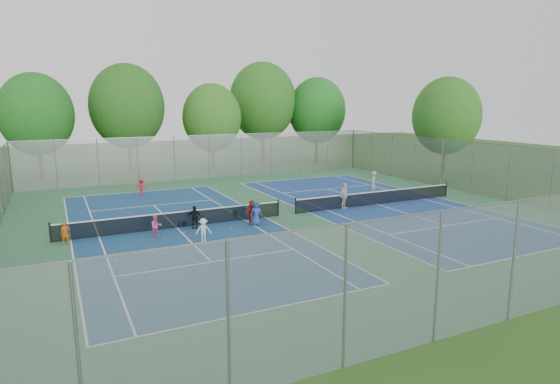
# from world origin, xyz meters

# --- Properties ---
(ground) EXTENTS (120.00, 120.00, 0.00)m
(ground) POSITION_xyz_m (0.00, 0.00, 0.00)
(ground) COLOR #295219
(ground) RESTS_ON ground
(court_pad) EXTENTS (32.00, 32.00, 0.01)m
(court_pad) POSITION_xyz_m (0.00, 0.00, 0.01)
(court_pad) COLOR #316842
(court_pad) RESTS_ON ground
(court_left) EXTENTS (10.97, 23.77, 0.01)m
(court_left) POSITION_xyz_m (-7.00, 0.00, 0.02)
(court_left) COLOR navy
(court_left) RESTS_ON court_pad
(court_right) EXTENTS (10.97, 23.77, 0.01)m
(court_right) POSITION_xyz_m (7.00, 0.00, 0.02)
(court_right) COLOR navy
(court_right) RESTS_ON court_pad
(net_left) EXTENTS (12.87, 0.10, 0.91)m
(net_left) POSITION_xyz_m (-7.00, 0.00, 0.46)
(net_left) COLOR black
(net_left) RESTS_ON ground
(net_right) EXTENTS (12.87, 0.10, 0.91)m
(net_right) POSITION_xyz_m (7.00, 0.00, 0.46)
(net_right) COLOR black
(net_right) RESTS_ON ground
(fence_north) EXTENTS (32.00, 0.10, 4.00)m
(fence_north) POSITION_xyz_m (0.00, 16.00, 2.00)
(fence_north) COLOR gray
(fence_north) RESTS_ON ground
(fence_south) EXTENTS (32.00, 0.10, 4.00)m
(fence_south) POSITION_xyz_m (0.00, -16.00, 2.00)
(fence_south) COLOR gray
(fence_south) RESTS_ON ground
(fence_east) EXTENTS (0.10, 32.00, 4.00)m
(fence_east) POSITION_xyz_m (16.00, 0.00, 2.00)
(fence_east) COLOR gray
(fence_east) RESTS_ON ground
(tree_nw) EXTENTS (6.40, 6.40, 9.58)m
(tree_nw) POSITION_xyz_m (-14.00, 22.00, 5.89)
(tree_nw) COLOR #443326
(tree_nw) RESTS_ON ground
(tree_nl) EXTENTS (7.20, 7.20, 10.69)m
(tree_nl) POSITION_xyz_m (-6.00, 23.00, 6.54)
(tree_nl) COLOR #443326
(tree_nl) RESTS_ON ground
(tree_nc) EXTENTS (6.00, 6.00, 8.85)m
(tree_nc) POSITION_xyz_m (2.00, 21.00, 5.39)
(tree_nc) COLOR #443326
(tree_nc) RESTS_ON ground
(tree_nr) EXTENTS (7.60, 7.60, 11.42)m
(tree_nr) POSITION_xyz_m (9.00, 24.00, 7.04)
(tree_nr) COLOR #443326
(tree_nr) RESTS_ON ground
(tree_ne) EXTENTS (6.60, 6.60, 9.77)m
(tree_ne) POSITION_xyz_m (15.00, 22.00, 5.97)
(tree_ne) COLOR #443326
(tree_ne) RESTS_ON ground
(tree_side_e) EXTENTS (6.00, 6.00, 9.20)m
(tree_side_e) POSITION_xyz_m (19.00, 6.00, 5.74)
(tree_side_e) COLOR #443326
(tree_side_e) RESTS_ON ground
(ball_crate) EXTENTS (0.45, 0.45, 0.33)m
(ball_crate) POSITION_xyz_m (-6.60, 0.22, 0.17)
(ball_crate) COLOR #1935C0
(ball_crate) RESTS_ON ground
(ball_hopper) EXTENTS (0.26, 0.26, 0.50)m
(ball_hopper) POSITION_xyz_m (-3.10, 1.02, 0.25)
(ball_hopper) COLOR #217C25
(ball_hopper) RESTS_ON ground
(student_a) EXTENTS (0.45, 0.32, 1.15)m
(student_a) POSITION_xyz_m (-12.71, -0.60, 0.58)
(student_a) COLOR #BF5D11
(student_a) RESTS_ON ground
(student_b) EXTENTS (0.63, 0.52, 1.20)m
(student_b) POSITION_xyz_m (-8.38, -1.38, 0.60)
(student_b) COLOR #E85A9E
(student_b) RESTS_ON ground
(student_c) EXTENTS (0.84, 0.57, 1.21)m
(student_c) POSITION_xyz_m (-6.37, -3.19, 0.60)
(student_c) COLOR white
(student_c) RESTS_ON ground
(student_d) EXTENTS (0.84, 0.63, 1.32)m
(student_d) POSITION_xyz_m (-6.11, -0.60, 0.66)
(student_d) COLOR black
(student_d) RESTS_ON ground
(student_e) EXTENTS (0.75, 0.53, 1.44)m
(student_e) POSITION_xyz_m (-2.71, -1.45, 0.72)
(student_e) COLOR #284C95
(student_e) RESTS_ON ground
(student_f) EXTENTS (1.38, 0.90, 1.42)m
(student_f) POSITION_xyz_m (-2.82, -1.12, 0.71)
(student_f) COLOR #9F2416
(student_f) RESTS_ON ground
(child_far_baseline) EXTENTS (0.96, 0.77, 1.31)m
(child_far_baseline) POSITION_xyz_m (-7.12, 10.34, 0.65)
(child_far_baseline) COLOR #AC1829
(child_far_baseline) RESTS_ON ground
(instructor) EXTENTS (0.84, 0.82, 1.95)m
(instructor) POSITION_xyz_m (8.25, 2.19, 0.97)
(instructor) COLOR #98989B
(instructor) RESTS_ON ground
(teen_court_b) EXTENTS (1.10, 0.87, 1.74)m
(teen_court_b) POSITION_xyz_m (4.18, -0.11, 0.87)
(teen_court_b) COLOR silver
(teen_court_b) RESTS_ON ground
(tennis_ball_0) EXTENTS (0.07, 0.07, 0.07)m
(tennis_ball_0) POSITION_xyz_m (-7.79, -5.27, 0.03)
(tennis_ball_0) COLOR #C9EB36
(tennis_ball_0) RESTS_ON ground
(tennis_ball_1) EXTENTS (0.07, 0.07, 0.07)m
(tennis_ball_1) POSITION_xyz_m (-4.35, -1.66, 0.03)
(tennis_ball_1) COLOR gold
(tennis_ball_1) RESTS_ON ground
(tennis_ball_2) EXTENTS (0.07, 0.07, 0.07)m
(tennis_ball_2) POSITION_xyz_m (-10.27, -2.70, 0.03)
(tennis_ball_2) COLOR yellow
(tennis_ball_2) RESTS_ON ground
(tennis_ball_3) EXTENTS (0.07, 0.07, 0.07)m
(tennis_ball_3) POSITION_xyz_m (-7.43, -3.65, 0.03)
(tennis_ball_3) COLOR #EEF238
(tennis_ball_3) RESTS_ON ground
(tennis_ball_4) EXTENTS (0.07, 0.07, 0.07)m
(tennis_ball_4) POSITION_xyz_m (-9.85, -6.09, 0.03)
(tennis_ball_4) COLOR yellow
(tennis_ball_4) RESTS_ON ground
(tennis_ball_5) EXTENTS (0.07, 0.07, 0.07)m
(tennis_ball_5) POSITION_xyz_m (-8.08, -1.87, 0.03)
(tennis_ball_5) COLOR #AEC62E
(tennis_ball_5) RESTS_ON ground
(tennis_ball_6) EXTENTS (0.07, 0.07, 0.07)m
(tennis_ball_6) POSITION_xyz_m (-6.87, -1.21, 0.03)
(tennis_ball_6) COLOR #ECF539
(tennis_ball_6) RESTS_ON ground
(tennis_ball_7) EXTENTS (0.07, 0.07, 0.07)m
(tennis_ball_7) POSITION_xyz_m (-3.85, -5.64, 0.03)
(tennis_ball_7) COLOR #D4F438
(tennis_ball_7) RESTS_ON ground
(tennis_ball_8) EXTENTS (0.07, 0.07, 0.07)m
(tennis_ball_8) POSITION_xyz_m (-10.79, -4.40, 0.03)
(tennis_ball_8) COLOR yellow
(tennis_ball_8) RESTS_ON ground
(tennis_ball_9) EXTENTS (0.07, 0.07, 0.07)m
(tennis_ball_9) POSITION_xyz_m (-8.72, -4.37, 0.03)
(tennis_ball_9) COLOR #ADC62E
(tennis_ball_9) RESTS_ON ground
(tennis_ball_10) EXTENTS (0.07, 0.07, 0.07)m
(tennis_ball_10) POSITION_xyz_m (-7.14, -3.01, 0.03)
(tennis_ball_10) COLOR #C3D431
(tennis_ball_10) RESTS_ON ground
(tennis_ball_11) EXTENTS (0.07, 0.07, 0.07)m
(tennis_ball_11) POSITION_xyz_m (-6.59, -5.80, 0.03)
(tennis_ball_11) COLOR #BEDE33
(tennis_ball_11) RESTS_ON ground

